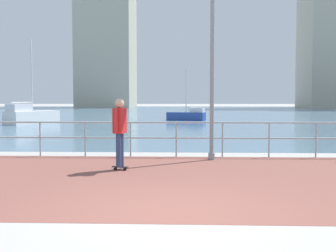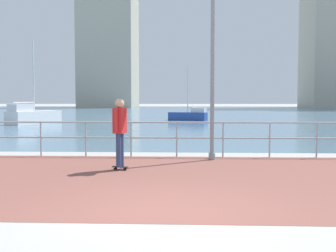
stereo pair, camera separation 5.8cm
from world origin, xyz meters
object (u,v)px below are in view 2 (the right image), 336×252
sailboat_teal (189,115)px  skateboarder (120,127)px  sailboat_blue (33,116)px  lamppost (211,51)px

sailboat_teal → skateboarder: bearing=-94.4°
skateboarder → sailboat_blue: (-9.32, 18.95, -0.49)m
skateboarder → sailboat_blue: bearing=116.2°
lamppost → sailboat_teal: size_ratio=1.27×
lamppost → skateboarder: 3.53m
sailboat_blue → sailboat_teal: 12.34m
skateboarder → lamppost: bearing=36.5°
lamppost → sailboat_teal: (-0.45, 22.46, -2.68)m
lamppost → skateboarder: size_ratio=3.19×
sailboat_blue → sailboat_teal: size_ratio=1.36×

